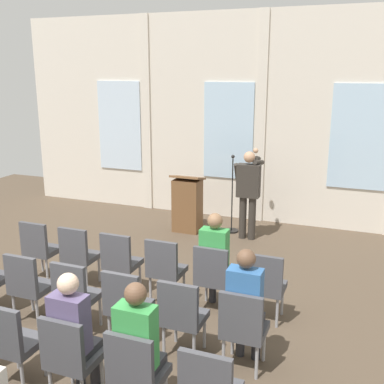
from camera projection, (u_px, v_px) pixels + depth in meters
name	position (u px, v px, depth m)	size (l,w,h in m)	color
ground_plane	(78.00, 361.00, 5.19)	(14.85, 14.85, 0.00)	brown
rear_partition	(231.00, 119.00, 9.79)	(9.74, 0.14, 4.29)	silver
speaker	(248.00, 189.00, 8.74)	(0.51, 0.69, 1.68)	#332D28
mic_stand	(232.00, 215.00, 9.27)	(0.28, 0.28, 1.55)	black
lectern	(187.00, 204.00, 9.27)	(0.60, 0.48, 1.16)	brown
chair_r0_c0	(39.00, 246.00, 7.10)	(0.46, 0.44, 0.94)	#99999E
chair_r0_c1	(78.00, 253.00, 6.86)	(0.46, 0.44, 0.94)	#99999E
chair_r0_c2	(120.00, 259.00, 6.62)	(0.46, 0.44, 0.94)	#99999E
chair_r0_c3	(165.00, 267.00, 6.37)	(0.46, 0.44, 0.94)	#99999E
chair_r0_c4	(213.00, 274.00, 6.13)	(0.46, 0.44, 0.94)	#99999E
audience_r0_c4	(215.00, 257.00, 6.15)	(0.36, 0.39, 1.36)	#2D2D33
chair_r0_c5	(266.00, 283.00, 5.89)	(0.46, 0.44, 0.94)	#99999E
chair_r1_c1	(28.00, 283.00, 5.88)	(0.46, 0.44, 0.94)	#99999E
chair_r1_c2	(75.00, 292.00, 5.64)	(0.46, 0.44, 0.94)	#99999E
chair_r1_c3	(126.00, 302.00, 5.39)	(0.46, 0.44, 0.94)	#99999E
chair_r1_c4	(182.00, 313.00, 5.15)	(0.46, 0.44, 0.94)	#99999E
chair_r1_c5	(243.00, 325.00, 4.91)	(0.46, 0.44, 0.94)	#99999E
audience_r1_c5	(246.00, 303.00, 4.92)	(0.36, 0.39, 1.37)	#2D2D33
chair_r2_c2	(11.00, 339.00, 4.66)	(0.46, 0.44, 0.94)	#99999E
chair_r2_c3	(70.00, 354.00, 4.41)	(0.46, 0.44, 0.94)	#99999E
audience_r2_c3	(73.00, 330.00, 4.43)	(0.36, 0.39, 1.34)	#2D2D33
chair_r2_c4	(136.00, 371.00, 4.17)	(0.46, 0.44, 0.94)	#99999E
audience_r2_c4	(139.00, 344.00, 4.19)	(0.36, 0.39, 1.37)	#2D2D33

